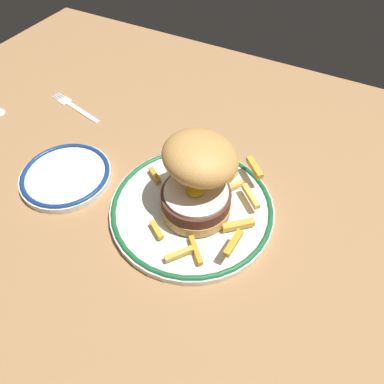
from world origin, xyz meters
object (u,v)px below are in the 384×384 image
(side_plate, at_px, (66,176))
(fork, at_px, (74,107))
(dinner_plate, at_px, (192,208))
(burger, at_px, (198,176))

(side_plate, bearing_deg, fork, 126.87)
(fork, bearing_deg, dinner_plate, -19.71)
(burger, bearing_deg, fork, 161.78)
(burger, relative_size, side_plate, 1.03)
(dinner_plate, height_order, side_plate, same)
(burger, relative_size, fork, 1.08)
(dinner_plate, xyz_separation_m, side_plate, (-0.22, -0.04, -0.00))
(side_plate, relative_size, fork, 1.06)
(burger, bearing_deg, side_plate, -167.92)
(dinner_plate, height_order, burger, burger)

